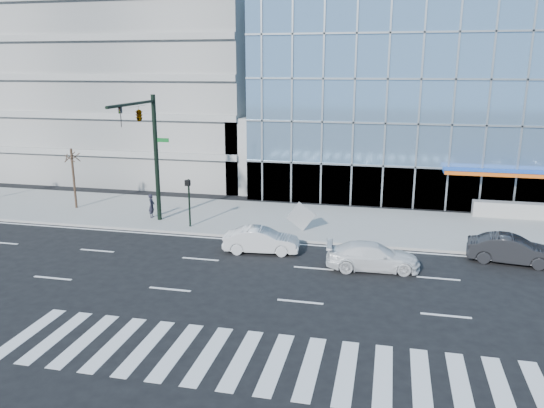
{
  "coord_description": "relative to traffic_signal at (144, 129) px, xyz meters",
  "views": [
    {
      "loc": [
        3.42,
        -24.73,
        9.79
      ],
      "look_at": [
        -2.82,
        3.0,
        2.42
      ],
      "focal_mm": 35.0,
      "sensor_mm": 36.0,
      "label": 1
    }
  ],
  "objects": [
    {
      "name": "ped_signal_post",
      "position": [
        2.5,
        0.37,
        -4.02
      ],
      "size": [
        0.3,
        0.33,
        3.0
      ],
      "color": "black",
      "rests_on": "sidewalk"
    },
    {
      "name": "white_suv",
      "position": [
        13.86,
        -4.01,
        -5.49
      ],
      "size": [
        4.79,
        2.36,
        1.34
      ],
      "primitive_type": "imported",
      "rotation": [
        0.0,
        0.0,
        1.68
      ],
      "color": "white",
      "rests_on": "ground"
    },
    {
      "name": "sidewalk",
      "position": [
        11.0,
        3.43,
        -6.09
      ],
      "size": [
        120.0,
        8.0,
        0.15
      ],
      "primitive_type": "cube",
      "color": "gray",
      "rests_on": "ground"
    },
    {
      "name": "tilted_panel",
      "position": [
        9.39,
        1.02,
        -5.11
      ],
      "size": [
        1.81,
        0.28,
        1.82
      ],
      "primitive_type": "cube",
      "rotation": [
        0.0,
        0.64,
        0.12
      ],
      "color": "#A1A1A1",
      "rests_on": "sidewalk"
    },
    {
      "name": "dark_sedan",
      "position": [
        20.77,
        -1.57,
        -5.45
      ],
      "size": [
        4.5,
        2.07,
        1.43
      ],
      "primitive_type": "imported",
      "rotation": [
        0.0,
        0.0,
        1.44
      ],
      "color": "black",
      "rests_on": "ground"
    },
    {
      "name": "white_sedan",
      "position": [
        7.86,
        -2.8,
        -5.49
      ],
      "size": [
        4.22,
        1.85,
        1.35
      ],
      "primitive_type": "imported",
      "rotation": [
        0.0,
        0.0,
        1.68
      ],
      "color": "silver",
      "rests_on": "ground"
    },
    {
      "name": "pedestrian",
      "position": [
        -0.7,
        1.82,
        -5.23
      ],
      "size": [
        0.46,
        0.62,
        1.56
      ],
      "primitive_type": "imported",
      "rotation": [
        0.0,
        0.0,
        1.72
      ],
      "color": "black",
      "rests_on": "sidewalk"
    },
    {
      "name": "theatre_building",
      "position": [
        25.0,
        21.43,
        1.34
      ],
      "size": [
        42.0,
        26.0,
        15.0
      ],
      "primitive_type": "cube",
      "color": "#7AA4CC",
      "rests_on": "ground"
    },
    {
      "name": "street_tree_near",
      "position": [
        -7.0,
        2.93,
        -2.39
      ],
      "size": [
        1.1,
        1.1,
        4.23
      ],
      "color": "#332319",
      "rests_on": "sidewalk"
    },
    {
      "name": "traffic_signal",
      "position": [
        0.0,
        0.0,
        0.0
      ],
      "size": [
        1.14,
        5.74,
        8.0
      ],
      "color": "black",
      "rests_on": "sidewalk"
    },
    {
      "name": "parking_garage",
      "position": [
        -9.0,
        21.43,
        3.84
      ],
      "size": [
        24.0,
        24.0,
        20.0
      ],
      "primitive_type": "cube",
      "color": "gray",
      "rests_on": "ground"
    },
    {
      "name": "ramp_block",
      "position": [
        5.0,
        13.43,
        -3.16
      ],
      "size": [
        6.0,
        8.0,
        6.0
      ],
      "primitive_type": "cube",
      "color": "gray",
      "rests_on": "ground"
    },
    {
      "name": "ground",
      "position": [
        11.0,
        -4.57,
        -6.16
      ],
      "size": [
        160.0,
        160.0,
        0.0
      ],
      "primitive_type": "plane",
      "color": "black",
      "rests_on": "ground"
    }
  ]
}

